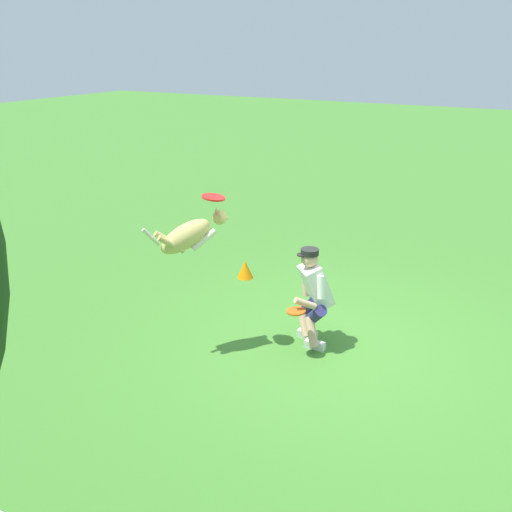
% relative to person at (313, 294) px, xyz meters
% --- Properties ---
extents(ground_plane, '(60.00, 60.00, 0.00)m').
position_rel_person_xyz_m(ground_plane, '(-0.28, -0.01, -0.70)').
color(ground_plane, '#43802E').
extents(person, '(0.57, 0.70, 1.29)m').
position_rel_person_xyz_m(person, '(0.00, 0.00, 0.00)').
color(person, silver).
rests_on(person, ground_plane).
extents(dog, '(0.71, 0.88, 0.56)m').
position_rel_person_xyz_m(dog, '(1.24, 0.83, 0.82)').
color(dog, tan).
extents(frisbee_flying, '(0.35, 0.35, 0.07)m').
position_rel_person_xyz_m(frisbee_flying, '(1.02, 0.64, 1.25)').
color(frisbee_flying, red).
extents(frisbee_held, '(0.26, 0.26, 0.04)m').
position_rel_person_xyz_m(frisbee_held, '(0.05, 0.38, -0.09)').
color(frisbee_held, '#EA5715').
rests_on(frisbee_held, person).
extents(training_cone, '(0.26, 0.26, 0.29)m').
position_rel_person_xyz_m(training_cone, '(1.81, -1.46, -0.55)').
color(training_cone, orange).
rests_on(training_cone, ground_plane).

